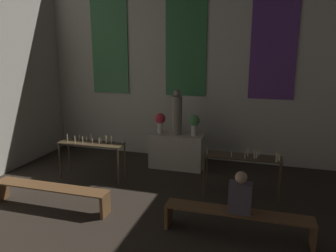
# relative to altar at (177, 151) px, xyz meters

# --- Properties ---
(wall_back) EXTENTS (8.15, 0.16, 5.51)m
(wall_back) POSITION_rel_altar_xyz_m (0.00, 0.94, 2.34)
(wall_back) COLOR beige
(wall_back) RESTS_ON ground_plane
(altar) EXTENTS (1.37, 0.57, 0.89)m
(altar) POSITION_rel_altar_xyz_m (0.00, 0.00, 0.00)
(altar) COLOR #BCB29E
(altar) RESTS_ON ground_plane
(statue) EXTENTS (0.25, 0.25, 1.14)m
(statue) POSITION_rel_altar_xyz_m (0.00, 0.00, 0.97)
(statue) COLOR gray
(statue) RESTS_ON altar
(flower_vase_left) EXTENTS (0.27, 0.27, 0.52)m
(flower_vase_left) POSITION_rel_altar_xyz_m (-0.44, 0.00, 0.77)
(flower_vase_left) COLOR beige
(flower_vase_left) RESTS_ON altar
(flower_vase_right) EXTENTS (0.27, 0.27, 0.52)m
(flower_vase_right) POSITION_rel_altar_xyz_m (0.44, 0.00, 0.77)
(flower_vase_right) COLOR beige
(flower_vase_right) RESTS_ON altar
(candle_rack_left) EXTENTS (1.56, 0.44, 1.07)m
(candle_rack_left) POSITION_rel_altar_xyz_m (-1.73, -1.26, 0.32)
(candle_rack_left) COLOR #473823
(candle_rack_left) RESTS_ON ground_plane
(candle_rack_right) EXTENTS (1.56, 0.44, 1.07)m
(candle_rack_right) POSITION_rel_altar_xyz_m (1.74, -1.27, 0.32)
(candle_rack_right) COLOR #473823
(candle_rack_right) RESTS_ON ground_plane
(pew_back_left) EXTENTS (2.39, 0.36, 0.44)m
(pew_back_left) POSITION_rel_altar_xyz_m (-1.77, -2.82, -0.11)
(pew_back_left) COLOR brown
(pew_back_left) RESTS_ON ground_plane
(pew_back_right) EXTENTS (2.39, 0.36, 0.44)m
(pew_back_right) POSITION_rel_altar_xyz_m (1.77, -2.82, -0.11)
(pew_back_right) COLOR brown
(pew_back_right) RESTS_ON ground_plane
(person_seated) EXTENTS (0.36, 0.24, 0.69)m
(person_seated) POSITION_rel_altar_xyz_m (1.80, -2.82, 0.29)
(person_seated) COLOR #564C56
(person_seated) RESTS_ON pew_back_right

